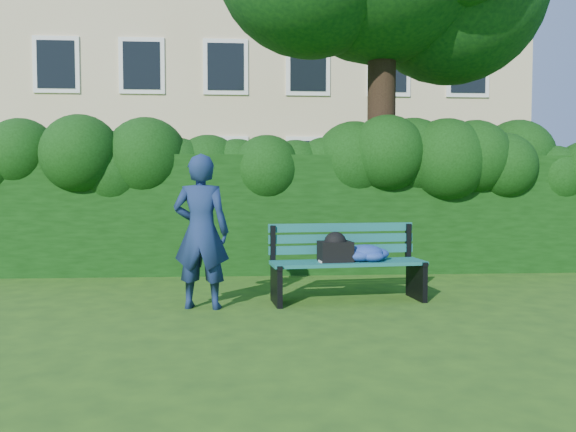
{
  "coord_description": "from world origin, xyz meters",
  "views": [
    {
      "loc": [
        -0.47,
        -6.57,
        1.33
      ],
      "look_at": [
        0.0,
        0.6,
        0.95
      ],
      "focal_mm": 35.0,
      "sensor_mm": 36.0,
      "label": 1
    }
  ],
  "objects": [
    {
      "name": "man_reading",
      "position": [
        -1.01,
        -0.46,
        0.84
      ],
      "size": [
        0.66,
        0.49,
        1.68
      ],
      "primitive_type": "imported",
      "rotation": [
        0.0,
        0.0,
        2.99
      ],
      "color": "navy",
      "rests_on": "ground"
    },
    {
      "name": "park_bench",
      "position": [
        0.66,
        -0.17,
        0.5
      ],
      "size": [
        1.83,
        0.76,
        0.89
      ],
      "rotation": [
        0.0,
        0.0,
        0.12
      ],
      "color": "#115055",
      "rests_on": "ground"
    },
    {
      "name": "hedge",
      "position": [
        0.0,
        2.2,
        0.9
      ],
      "size": [
        10.0,
        1.0,
        1.8
      ],
      "color": "black",
      "rests_on": "ground"
    },
    {
      "name": "apartment_building",
      "position": [
        -0.0,
        13.99,
        6.0
      ],
      "size": [
        16.0,
        8.08,
        12.0
      ],
      "color": "#CCB988",
      "rests_on": "ground"
    },
    {
      "name": "ground",
      "position": [
        0.0,
        0.0,
        0.0
      ],
      "size": [
        80.0,
        80.0,
        0.0
      ],
      "primitive_type": "plane",
      "color": "#274B17",
      "rests_on": "ground"
    }
  ]
}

